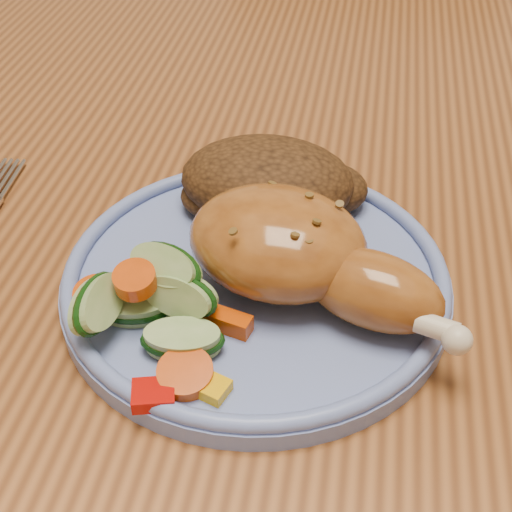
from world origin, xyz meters
name	(u,v)px	position (x,y,z in m)	size (l,w,h in m)	color
dining_table	(311,328)	(0.00, 0.00, 0.67)	(0.90, 1.40, 0.75)	brown
chair_far	(350,119)	(0.00, 0.63, 0.49)	(0.42, 0.42, 0.91)	#4C2D16
plate	(256,282)	(-0.03, -0.05, 0.76)	(0.24, 0.24, 0.01)	#6074B4
plate_rim	(256,269)	(-0.03, -0.05, 0.77)	(0.23, 0.23, 0.01)	#6074B4
chicken_leg	(300,253)	(-0.01, -0.06, 0.79)	(0.17, 0.12, 0.06)	#9C5920
rice_pilaf	(271,183)	(-0.03, 0.02, 0.78)	(0.13, 0.08, 0.05)	#422610
vegetable_pile	(153,308)	(-0.08, -0.11, 0.78)	(0.11, 0.11, 0.05)	#A50A05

